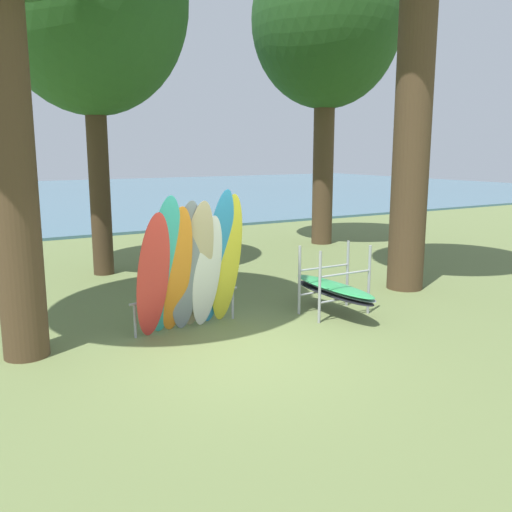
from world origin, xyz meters
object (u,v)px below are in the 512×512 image
leaning_board_pile (192,267)px  board_storage_rack (334,288)px  tree_mid_behind (90,1)px  tree_far_left_back (326,23)px

leaning_board_pile → board_storage_rack: size_ratio=1.10×
tree_mid_behind → tree_far_left_back: (7.18, 0.92, 0.50)m
leaning_board_pile → board_storage_rack: 2.70m
board_storage_rack → tree_mid_behind: bearing=116.4°
leaning_board_pile → tree_mid_behind: bearing=90.8°
tree_mid_behind → leaning_board_pile: bearing=-89.2°
leaning_board_pile → board_storage_rack: (2.61, -0.34, -0.60)m
tree_far_left_back → leaning_board_pile: tree_far_left_back is taller
tree_far_left_back → board_storage_rack: (-4.50, -6.31, -6.14)m
tree_far_left_back → board_storage_rack: size_ratio=4.38×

